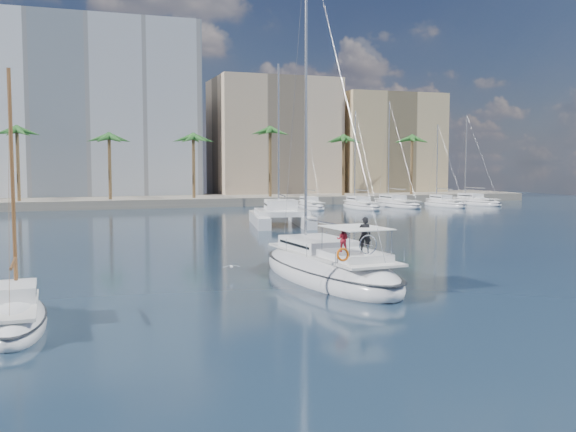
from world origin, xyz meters
name	(u,v)px	position (x,y,z in m)	size (l,w,h in m)	color
ground	(277,274)	(0.00, 0.00, 0.00)	(160.00, 160.00, 0.00)	black
quay	(148,201)	(0.00, 61.00, 0.60)	(120.00, 14.00, 1.20)	gray
building_modern	(58,112)	(-12.00, 73.00, 14.00)	(42.00, 16.00, 28.00)	white
building_beige	(273,140)	(22.00, 70.00, 10.00)	(20.00, 14.00, 20.00)	#CBB092
building_tan_right	(385,147)	(42.00, 68.00, 9.00)	(18.00, 12.00, 18.00)	tan
palm_centre	(150,133)	(0.00, 57.00, 10.28)	(3.60, 3.60, 12.30)	brown
palm_right	(372,136)	(34.00, 57.00, 10.28)	(3.60, 3.60, 12.30)	brown
main_sloop	(328,269)	(2.01, -2.59, 0.57)	(5.32, 13.57, 19.67)	silver
small_sloop	(15,317)	(-12.81, -7.87, 0.40)	(2.44, 7.27, 10.37)	silver
catamaran	(281,214)	(9.05, 26.69, 1.12)	(7.44, 11.73, 16.02)	silver
seagull	(231,266)	(-2.52, 0.23, 0.52)	(0.95, 0.41, 0.18)	silver
moored_yacht_a	(311,209)	(20.00, 47.00, 0.00)	(2.72, 9.35, 11.90)	silver
moored_yacht_b	(361,209)	(26.50, 45.00, 0.00)	(3.14, 10.78, 13.72)	silver
moored_yacht_c	(397,207)	(33.00, 47.00, 0.00)	(3.55, 12.21, 15.54)	silver
moored_yacht_d	(444,206)	(39.50, 45.00, 0.00)	(2.72, 9.35, 11.90)	silver
moored_yacht_e	(475,205)	(46.00, 47.00, 0.00)	(3.14, 10.78, 13.72)	silver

